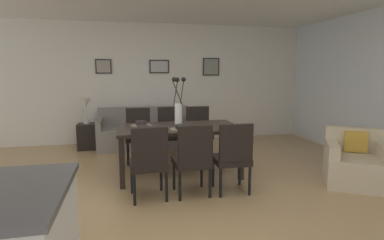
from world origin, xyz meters
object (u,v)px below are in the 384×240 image
(table_lamp, at_px, (85,105))
(framed_picture_left, at_px, (103,66))
(dining_table, at_px, (178,131))
(dining_chair_far_right, at_px, (171,130))
(centerpiece_vase, at_px, (178,108))
(framed_picture_right, at_px, (211,67))
(dining_chair_far_left, at_px, (193,157))
(bowl_near_left, at_px, (143,128))
(bowl_far_left, at_px, (181,126))
(armchair, at_px, (356,163))
(side_table, at_px, (87,136))
(sofa, at_px, (145,133))
(dining_chair_mid_right, at_px, (199,129))
(dining_chair_mid_left, at_px, (233,155))
(framed_picture_center, at_px, (159,67))
(dining_chair_near_left, at_px, (149,159))
(dining_chair_near_right, at_px, (138,132))
(bowl_near_right, at_px, (141,123))

(table_lamp, height_order, framed_picture_left, framed_picture_left)
(dining_table, height_order, dining_chair_far_right, dining_chair_far_right)
(centerpiece_vase, distance_m, framed_picture_right, 2.76)
(dining_table, relative_size, dining_chair_far_left, 1.96)
(bowl_near_left, bearing_deg, bowl_far_left, 0.00)
(armchair, bearing_deg, dining_chair_far_right, 141.77)
(dining_chair_far_left, bearing_deg, bowl_far_left, 92.24)
(bowl_far_left, xyz_separation_m, side_table, (-1.54, 2.16, -0.52))
(centerpiece_vase, bearing_deg, framed_picture_right, 63.76)
(armchair, bearing_deg, sofa, 133.77)
(dining_chair_mid_right, height_order, table_lamp, table_lamp)
(dining_chair_mid_left, xyz_separation_m, bowl_far_left, (-0.54, 0.67, 0.27))
(framed_picture_center, bearing_deg, bowl_far_left, -90.00)
(dining_chair_near_left, bearing_deg, dining_chair_far_left, 0.45)
(bowl_near_left, bearing_deg, dining_chair_mid_right, 45.97)
(dining_table, relative_size, centerpiece_vase, 2.45)
(bowl_near_left, bearing_deg, dining_table, 22.28)
(table_lamp, bearing_deg, framed_picture_left, 53.54)
(dining_chair_near_left, relative_size, centerpiece_vase, 1.25)
(centerpiece_vase, bearing_deg, table_lamp, 128.50)
(bowl_near_left, xyz_separation_m, framed_picture_right, (1.73, 2.63, 0.89))
(dining_chair_near_right, bearing_deg, dining_chair_mid_left, -58.18)
(centerpiece_vase, relative_size, side_table, 1.41)
(bowl_near_left, bearing_deg, dining_chair_far_right, 63.97)
(dining_chair_far_left, bearing_deg, dining_chair_far_right, 90.33)
(bowl_far_left, distance_m, armchair, 2.51)
(framed_picture_center, bearing_deg, dining_chair_near_left, -98.93)
(bowl_near_left, bearing_deg, framed_picture_left, 103.84)
(armchair, distance_m, framed_picture_center, 4.31)
(dining_chair_mid_left, xyz_separation_m, dining_chair_mid_right, (-0.02, 1.77, 0.00))
(dining_chair_near_right, distance_m, bowl_far_left, 1.26)
(dining_table, bearing_deg, armchair, -21.49)
(dining_chair_mid_left, relative_size, bowl_near_left, 5.41)
(dining_chair_far_left, height_order, framed_picture_right, framed_picture_right)
(dining_chair_near_left, bearing_deg, side_table, 109.93)
(dining_chair_near_right, height_order, centerpiece_vase, centerpiece_vase)
(dining_table, height_order, framed_picture_left, framed_picture_left)
(framed_picture_left, xyz_separation_m, framed_picture_center, (1.19, -0.00, -0.00))
(centerpiece_vase, distance_m, bowl_near_right, 0.63)
(dining_chair_near_left, distance_m, bowl_near_left, 0.71)
(dining_chair_near_right, xyz_separation_m, dining_chair_far_left, (0.58, -1.76, 0.00))
(table_lamp, relative_size, framed_picture_center, 1.18)
(dining_chair_near_right, relative_size, framed_picture_left, 2.77)
(dining_chair_near_right, distance_m, table_lamp, 1.49)
(framed_picture_right, bearing_deg, sofa, -162.55)
(side_table, height_order, table_lamp, table_lamp)
(armchair, bearing_deg, centerpiece_vase, 158.48)
(side_table, bearing_deg, armchair, -36.34)
(bowl_near_right, bearing_deg, bowl_far_left, -39.34)
(dining_chair_mid_left, relative_size, table_lamp, 1.80)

